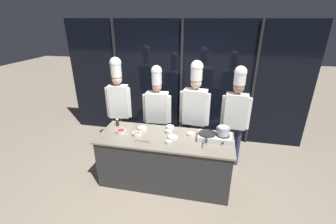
# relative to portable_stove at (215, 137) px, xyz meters

# --- Properties ---
(ground_plane) EXTENTS (24.00, 24.00, 0.00)m
(ground_plane) POSITION_rel_portable_stove_xyz_m (-0.81, -0.08, -0.93)
(ground_plane) COLOR gray
(window_wall_back) EXTENTS (5.50, 0.09, 2.70)m
(window_wall_back) POSITION_rel_portable_stove_xyz_m (-0.81, 1.67, 0.42)
(window_wall_back) COLOR black
(window_wall_back) RESTS_ON ground_plane
(demo_counter) EXTENTS (2.25, 0.84, 0.88)m
(demo_counter) POSITION_rel_portable_stove_xyz_m (-0.81, -0.08, -0.49)
(demo_counter) COLOR #2D2D30
(demo_counter) RESTS_ON ground_plane
(portable_stove) EXTENTS (0.54, 0.32, 0.10)m
(portable_stove) POSITION_rel_portable_stove_xyz_m (0.00, 0.00, 0.00)
(portable_stove) COLOR silver
(portable_stove) RESTS_ON demo_counter
(frying_pan) EXTENTS (0.28, 0.49, 0.04)m
(frying_pan) POSITION_rel_portable_stove_xyz_m (-0.12, -0.00, 0.07)
(frying_pan) COLOR #232326
(frying_pan) RESTS_ON portable_stove
(stock_pot) EXTENTS (0.22, 0.19, 0.14)m
(stock_pot) POSITION_rel_portable_stove_xyz_m (0.12, 0.00, 0.13)
(stock_pot) COLOR #B7BABF
(stock_pot) RESTS_ON portable_stove
(squeeze_bottle_soy) EXTENTS (0.06, 0.06, 0.15)m
(squeeze_bottle_soy) POSITION_rel_portable_stove_xyz_m (-1.76, 0.16, 0.02)
(squeeze_bottle_soy) COLOR #332319
(squeeze_bottle_soy) RESTS_ON demo_counter
(prep_bowl_bell_pepper) EXTENTS (0.16, 0.16, 0.05)m
(prep_bowl_bell_pepper) POSITION_rel_portable_stove_xyz_m (-1.59, -0.08, -0.02)
(prep_bowl_bell_pepper) COLOR white
(prep_bowl_bell_pepper) RESTS_ON demo_counter
(prep_bowl_ginger) EXTENTS (0.11, 0.11, 0.05)m
(prep_bowl_ginger) POSITION_rel_portable_stove_xyz_m (-0.78, 0.07, -0.02)
(prep_bowl_ginger) COLOR white
(prep_bowl_ginger) RESTS_ON demo_counter
(prep_bowl_bean_sprouts) EXTENTS (0.16, 0.16, 0.06)m
(prep_bowl_bean_sprouts) POSITION_rel_portable_stove_xyz_m (-1.25, 0.08, -0.02)
(prep_bowl_bean_sprouts) COLOR white
(prep_bowl_bean_sprouts) RESTS_ON demo_counter
(prep_bowl_noodles) EXTENTS (0.09, 0.09, 0.05)m
(prep_bowl_noodles) POSITION_rel_portable_stove_xyz_m (-0.70, -0.27, -0.02)
(prep_bowl_noodles) COLOR white
(prep_bowl_noodles) RESTS_ON demo_counter
(prep_bowl_garlic) EXTENTS (0.16, 0.16, 0.04)m
(prep_bowl_garlic) POSITION_rel_portable_stove_xyz_m (-0.67, -0.10, -0.03)
(prep_bowl_garlic) COLOR white
(prep_bowl_garlic) RESTS_ON demo_counter
(prep_bowl_rice) EXTENTS (0.13, 0.13, 0.04)m
(prep_bowl_rice) POSITION_rel_portable_stove_xyz_m (-0.39, 0.08, -0.03)
(prep_bowl_rice) COLOR white
(prep_bowl_rice) RESTS_ON demo_counter
(prep_bowl_mushrooms) EXTENTS (0.16, 0.16, 0.05)m
(prep_bowl_mushrooms) POSITION_rel_portable_stove_xyz_m (-1.28, -0.11, -0.02)
(prep_bowl_mushrooms) COLOR white
(prep_bowl_mushrooms) RESTS_ON demo_counter
(prep_bowl_onion) EXTENTS (0.14, 0.14, 0.05)m
(prep_bowl_onion) POSITION_rel_portable_stove_xyz_m (-0.79, 0.24, -0.02)
(prep_bowl_onion) COLOR white
(prep_bowl_onion) RESTS_ON demo_counter
(serving_spoon_slotted) EXTENTS (0.27, 0.06, 0.02)m
(serving_spoon_slotted) POSITION_rel_portable_stove_xyz_m (-1.07, -0.29, -0.04)
(serving_spoon_slotted) COLOR olive
(serving_spoon_slotted) RESTS_ON demo_counter
(chef_head) EXTENTS (0.50, 0.26, 2.04)m
(chef_head) POSITION_rel_portable_stove_xyz_m (-1.93, 0.67, 0.29)
(chef_head) COLOR #232326
(chef_head) RESTS_ON ground_plane
(chef_sous) EXTENTS (0.57, 0.25, 1.90)m
(chef_sous) POSITION_rel_portable_stove_xyz_m (-1.15, 0.74, 0.14)
(chef_sous) COLOR #232326
(chef_sous) RESTS_ON ground_plane
(chef_line) EXTENTS (0.57, 0.26, 2.04)m
(chef_line) POSITION_rel_portable_stove_xyz_m (-0.40, 0.66, 0.26)
(chef_line) COLOR #232326
(chef_line) RESTS_ON ground_plane
(chef_pastry) EXTENTS (0.52, 0.23, 1.97)m
(chef_pastry) POSITION_rel_portable_stove_xyz_m (0.35, 0.69, 0.24)
(chef_pastry) COLOR #2D3856
(chef_pastry) RESTS_ON ground_plane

